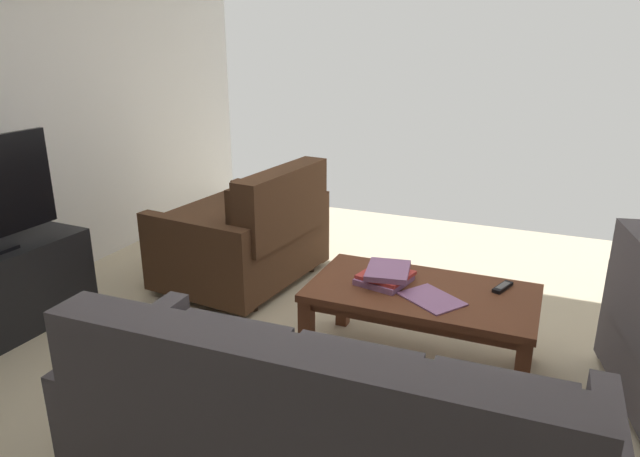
# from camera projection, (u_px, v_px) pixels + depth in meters

# --- Properties ---
(ground_plane) EXTENTS (4.85, 5.62, 0.01)m
(ground_plane) POSITION_uv_depth(u_px,v_px,m) (343.00, 370.00, 3.14)
(ground_plane) COLOR beige
(sofa_main) EXTENTS (1.91, 0.84, 0.88)m
(sofa_main) POSITION_uv_depth(u_px,v_px,m) (325.00, 438.00, 2.04)
(sofa_main) COLOR black
(sofa_main) RESTS_ON ground
(loveseat_near) EXTENTS (0.99, 1.20, 0.87)m
(loveseat_near) POSITION_uv_depth(u_px,v_px,m) (248.00, 234.00, 4.13)
(loveseat_near) COLOR black
(loveseat_near) RESTS_ON ground
(coffee_table) EXTENTS (1.18, 0.64, 0.45)m
(coffee_table) POSITION_uv_depth(u_px,v_px,m) (421.00, 301.00, 3.06)
(coffee_table) COLOR brown
(coffee_table) RESTS_ON ground
(book_stack) EXTENTS (0.30, 0.32, 0.08)m
(book_stack) POSITION_uv_depth(u_px,v_px,m) (386.00, 275.00, 3.12)
(book_stack) COLOR #996699
(book_stack) RESTS_ON coffee_table
(tv_remote) EXTENTS (0.10, 0.17, 0.02)m
(tv_remote) POSITION_uv_depth(u_px,v_px,m) (503.00, 287.00, 3.05)
(tv_remote) COLOR black
(tv_remote) RESTS_ON coffee_table
(loose_magazine) EXTENTS (0.37, 0.35, 0.01)m
(loose_magazine) POSITION_uv_depth(u_px,v_px,m) (432.00, 299.00, 2.93)
(loose_magazine) COLOR #996699
(loose_magazine) RESTS_ON coffee_table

